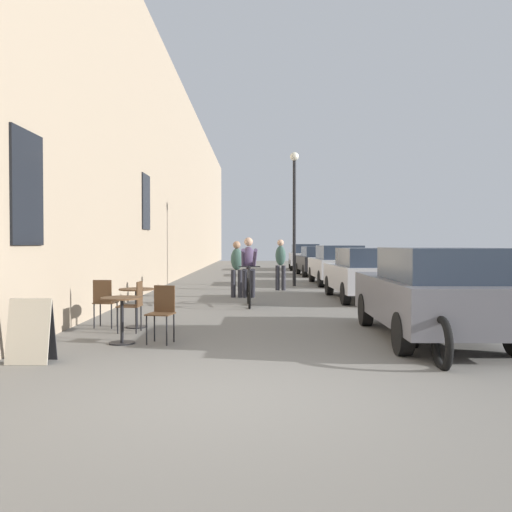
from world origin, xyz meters
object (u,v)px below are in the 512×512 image
Objects in this scene: pedestrian_near at (237,266)px; street_lamp at (294,201)px; cafe_chair_mid_toward_street at (134,303)px; parked_car_third at (337,264)px; cafe_chair_mid_toward_wall at (104,300)px; cafe_table_near at (122,310)px; cafe_table_mid at (136,299)px; cyclist_on_bicycle at (249,273)px; parked_car_fifth at (305,256)px; parked_car_nearest at (432,292)px; pedestrian_mid at (280,262)px; parked_car_fourth at (317,261)px; sandwich_board_sign at (31,331)px; cafe_chair_near_toward_street at (162,310)px; parked_motorcycle at (427,327)px; parked_car_second at (365,273)px.

street_lamp is (1.96, 4.25, 2.19)m from pedestrian_near.
parked_car_third is at bearing 64.83° from cafe_chair_mid_toward_street.
cafe_chair_mid_toward_wall is 11.11m from street_lamp.
cafe_table_near is 1.00× the size of cafe_table_mid.
cyclist_on_bicycle is 19.10m from parked_car_fifth.
street_lamp is (3.62, 9.88, 2.59)m from cafe_table_mid.
cafe_table_mid is 0.58m from cafe_chair_mid_toward_wall.
street_lamp is 1.17× the size of parked_car_nearest.
parked_car_fourth is at bearing 75.52° from pedestrian_mid.
cafe_chair_mid_toward_street is 0.21× the size of parked_car_third.
parked_car_fifth is at bearing 78.33° from pedestrian_near.
cafe_chair_mid_toward_street reaches higher than sandwich_board_sign.
cafe_chair_near_toward_street is 3.95m from parked_motorcycle.
cyclist_on_bicycle is 5.72m from parked_car_nearest.
cyclist_on_bicycle is at bearing 75.96° from cafe_chair_near_toward_street.
cafe_table_mid is 5.24m from parked_motorcycle.
cafe_chair_mid_toward_street is at bearing -109.01° from pedestrian_mid.
pedestrian_near reaches higher than cafe_table_near.
parked_car_nearest is at bearing 16.33° from sandwich_board_sign.
cyclist_on_bicycle is (2.60, 3.65, 0.29)m from cafe_chair_mid_toward_wall.
cyclist_on_bicycle is at bearing -103.87° from parked_car_fourth.
cafe_chair_mid_toward_wall reaches higher than cafe_table_near.
street_lamp reaches higher than cyclist_on_bicycle.
street_lamp is at bearing 97.33° from parked_car_nearest.
cafe_chair_near_toward_street and cafe_chair_mid_toward_street have the same top height.
cafe_chair_mid_toward_wall is at bearing 87.16° from sandwich_board_sign.
parked_car_second is at bearing -90.81° from parked_car_third.
cafe_table_near is 0.18× the size of parked_car_fourth.
parked_car_third reaches higher than parked_car_second.
parked_car_fifth is at bearing 79.65° from cafe_chair_near_toward_street.
cafe_table_mid is 0.16× the size of parked_car_fifth.
cafe_chair_near_toward_street is at bearing 164.87° from parked_motorcycle.
cafe_chair_mid_toward_wall is 0.53× the size of pedestrian_mid.
parked_car_nearest is (5.63, -1.21, 0.25)m from cafe_chair_mid_toward_wall.
cafe_table_near is at bearing 57.56° from sandwich_board_sign.
street_lamp is at bearing 65.23° from pedestrian_near.
parked_motorcycle is at bearing -91.30° from parked_car_fifth.
cafe_chair_mid_toward_street is (-0.67, 1.00, 0.00)m from cafe_chair_near_toward_street.
cafe_table_near is 0.17× the size of parked_car_nearest.
street_lamp is at bearing 107.88° from parked_car_second.
sandwich_board_sign is (-0.79, -2.41, -0.10)m from cafe_chair_mid_toward_street.
pedestrian_mid reaches higher than cafe_chair_mid_toward_wall.
cafe_chair_mid_toward_street is at bearing 93.13° from cafe_table_near.
parked_car_nearest is (5.05, -1.28, 0.25)m from cafe_table_mid.
parked_car_fourth is (5.18, 16.36, 0.22)m from cafe_table_mid.
parked_car_fourth is at bearing 90.16° from parked_car_second.
parked_car_fifth reaches higher than cafe_chair_mid_toward_wall.
pedestrian_mid reaches higher than parked_car_fifth.
sandwich_board_sign is 0.49× the size of pedestrian_mid.
pedestrian_near is 0.40× the size of parked_car_second.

